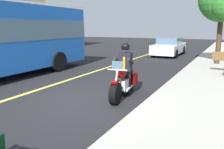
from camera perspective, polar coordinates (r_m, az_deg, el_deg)
The scene contains 6 objects.
ground_plane at distance 7.43m, azimuth -7.64°, elevation -5.99°, with size 80.00×80.00×0.00m, color black.
lane_center_stripe at distance 8.69m, azimuth -18.58°, elevation -3.87°, with size 60.00×0.16×0.01m, color #E5DB4C.
motorcycle_main at distance 7.53m, azimuth 2.86°, elevation -2.10°, with size 2.22×0.79×1.26m.
rider_main at distance 7.59m, azimuth 3.29°, elevation 2.52°, with size 0.68×0.61×1.74m.
car_silver at distance 19.21m, azimuth 13.89°, elevation 6.68°, with size 4.60×1.92×1.40m.
street_tree_curbside at distance 14.55m, azimuth 25.82°, elevation 16.17°, with size 2.80×2.60×4.94m.
Camera 1 is at (5.79, 4.08, 2.24)m, focal length 37.18 mm.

